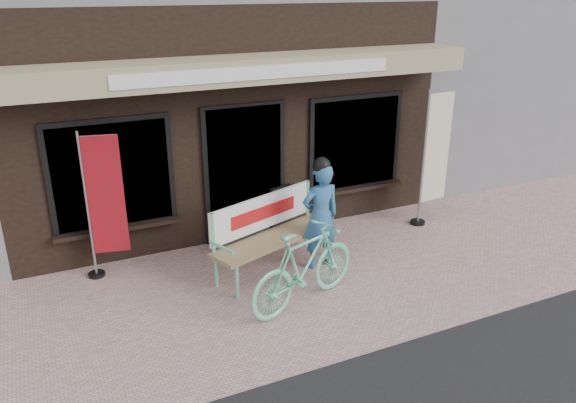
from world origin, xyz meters
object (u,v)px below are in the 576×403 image
bench (269,228)px  person (321,214)px  nobori_red (103,203)px  menu_stand (281,210)px  bicycle (304,267)px  nobori_cream (434,155)px

bench → person: size_ratio=1.23×
bench → nobori_red: 2.30m
nobori_red → menu_stand: (2.76, 0.24, -0.66)m
nobori_red → person: bearing=-8.2°
bicycle → menu_stand: bicycle is taller
bicycle → nobori_cream: bearing=-83.2°
person → nobori_red: nobori_red is taller
nobori_red → menu_stand: nobori_red is taller
nobori_red → nobori_cream: (5.30, -0.35, 0.11)m
bench → nobori_red: (-2.12, 0.76, 0.45)m
bench → bicycle: bench is taller
nobori_cream → person: bearing=-170.4°
person → nobori_red: bearing=161.1°
nobori_red → menu_stand: bearing=16.7°
bench → nobori_red: bearing=140.5°
nobori_red → nobori_cream: nobori_cream is taller
person → nobori_red: 3.00m
menu_stand → bench: bearing=-137.1°
bicycle → nobori_cream: size_ratio=0.77×
person → nobori_cream: size_ratio=0.72×
nobori_cream → menu_stand: size_ratio=2.80×
menu_stand → person: bearing=-102.6°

